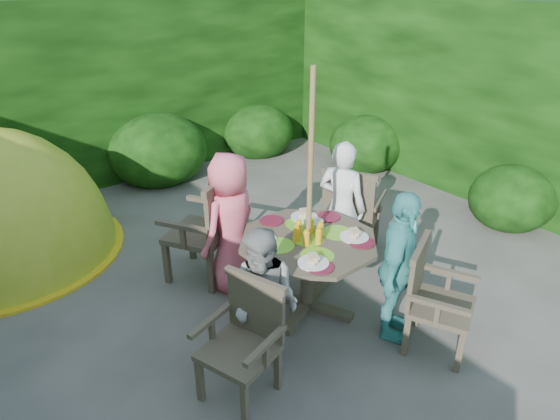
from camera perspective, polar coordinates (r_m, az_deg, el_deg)
ground at (r=4.84m, az=-2.18°, el=-10.09°), size 60.00×60.00×0.00m
hedge_enclosure at (r=5.30m, az=-11.04°, el=8.00°), size 9.00×9.00×2.50m
patio_table at (r=4.41m, az=3.23°, el=-4.58°), size 1.65×1.65×0.87m
parasol_pole at (r=4.18m, az=3.39°, el=1.15°), size 0.06×0.06×2.20m
garden_chair_right at (r=5.34m, az=8.13°, el=-0.00°), size 0.74×0.77×0.99m
garden_chair_left at (r=3.69m, az=-4.04°, el=-14.42°), size 0.60×0.64×0.88m
garden_chair_back at (r=4.92m, az=-8.35°, el=-1.99°), size 0.83×0.80×1.06m
garden_chair_front at (r=4.23m, az=17.05°, el=-9.51°), size 0.69×0.65×0.89m
child_right at (r=5.03m, az=7.02°, el=0.34°), size 0.49×0.59×1.37m
child_left at (r=3.82m, az=-1.84°, el=-10.38°), size 0.64×0.70×1.18m
child_back at (r=4.71m, az=-5.66°, el=-1.48°), size 0.78×0.63×1.38m
child_front at (r=4.17m, az=13.35°, el=-6.46°), size 0.84×0.66×1.33m
dome_tent at (r=6.28m, az=-28.50°, el=-4.39°), size 2.78×2.78×2.81m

